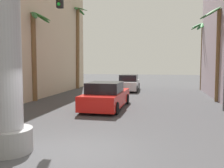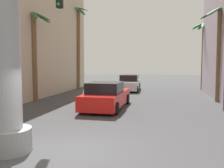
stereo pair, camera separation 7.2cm
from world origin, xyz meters
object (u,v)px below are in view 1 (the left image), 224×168
street_lamp (220,29)px  car_far (129,83)px  palm_tree_mid_left (33,47)px  traffic_light_mast (3,29)px  palm_tree_far_right (203,44)px  palm_tree_far_left (77,41)px  car_lead (106,96)px  palm_tree_mid_right (219,41)px

street_lamp → car_far: 12.00m
street_lamp → palm_tree_mid_left: bearing=172.9°
traffic_light_mast → palm_tree_mid_left: bearing=107.0°
palm_tree_mid_left → palm_tree_far_right: 16.19m
street_lamp → palm_tree_far_right: (0.86, 11.43, 0.06)m
car_far → palm_tree_far_left: bearing=169.0°
traffic_light_mast → car_lead: bearing=47.5°
palm_tree_mid_left → car_lead: bearing=-18.9°
traffic_light_mast → palm_tree_far_right: (10.89, 16.01, 0.42)m
car_far → palm_tree_mid_left: (-5.69, -8.07, 3.08)m
palm_tree_far_left → palm_tree_far_right: bearing=3.4°
traffic_light_mast → palm_tree_far_left: bearing=96.9°
palm_tree_mid_right → palm_tree_far_right: palm_tree_far_right is taller
palm_tree_far_left → palm_tree_far_right: palm_tree_far_left is taller
street_lamp → palm_tree_mid_left: 12.01m
car_lead → palm_tree_mid_right: palm_tree_mid_right is taller
traffic_light_mast → palm_tree_mid_right: 13.45m
car_lead → palm_tree_mid_left: (-5.64, 1.94, 3.11)m
traffic_light_mast → car_far: 15.04m
street_lamp → palm_tree_mid_right: bearing=77.9°
traffic_light_mast → palm_tree_far_right: 19.37m
car_far → traffic_light_mast: bearing=-105.1°
traffic_light_mast → car_lead: 6.57m
palm_tree_far_left → palm_tree_mid_left: 9.26m
traffic_light_mast → car_far: bearing=74.9°
palm_tree_mid_left → street_lamp: bearing=-7.1°
street_lamp → palm_tree_far_right: 11.46m
car_lead → car_far: (0.04, 10.01, 0.03)m
palm_tree_far_left → palm_tree_mid_left: (-0.02, -9.18, -1.25)m
traffic_light_mast → car_far: size_ratio=1.22×
palm_tree_far_left → traffic_light_mast: bearing=-83.1°
street_lamp → traffic_light_mast: bearing=-155.5°
street_lamp → palm_tree_mid_left: street_lamp is taller
palm_tree_mid_right → palm_tree_mid_left: palm_tree_mid_right is taller
car_far → palm_tree_mid_right: 9.86m
traffic_light_mast → palm_tree_far_left: size_ratio=0.68×
palm_tree_mid_right → palm_tree_far_right: (0.11, 7.97, 0.38)m
palm_tree_mid_right → palm_tree_mid_left: 12.80m
palm_tree_mid_right → street_lamp: bearing=-102.1°
traffic_light_mast → palm_tree_mid_left: (-1.86, 6.07, -0.33)m
palm_tree_far_left → palm_tree_far_right: (12.73, 0.77, -0.51)m
car_far → palm_tree_mid_left: 10.34m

